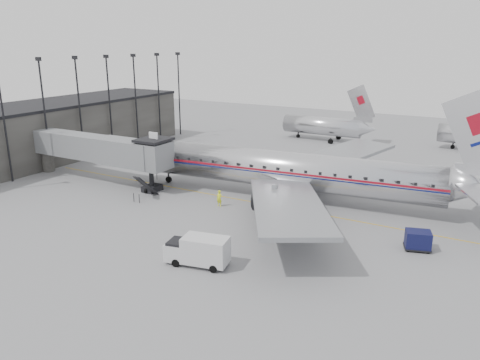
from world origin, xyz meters
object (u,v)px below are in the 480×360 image
object	(u,v)px
baggage_cart_navy	(418,240)
ramp_worker	(219,198)
baggage_cart_white	(305,218)
service_van	(198,250)
airliner	(294,171)

from	to	relation	value
baggage_cart_navy	ramp_worker	size ratio (longest dim) A/B	1.42
baggage_cart_white	service_van	bearing A→B (deg)	-101.38
airliner	baggage_cart_white	size ratio (longest dim) A/B	15.94
baggage_cart_navy	baggage_cart_white	distance (m)	10.32
airliner	service_van	distance (m)	18.77
baggage_cart_navy	service_van	bearing A→B (deg)	-159.32
service_van	baggage_cart_navy	world-z (taller)	service_van
airliner	baggage_cart_navy	world-z (taller)	airliner
service_van	baggage_cart_white	distance (m)	12.42
service_van	baggage_cart_white	size ratio (longest dim) A/B	2.05
baggage_cart_navy	baggage_cart_white	size ratio (longest dim) A/B	0.97
service_van	airliner	bearing A→B (deg)	77.60
service_van	ramp_worker	distance (m)	13.84
airliner	baggage_cart_navy	bearing A→B (deg)	-31.77
baggage_cart_navy	baggage_cart_white	bearing A→B (deg)	162.76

